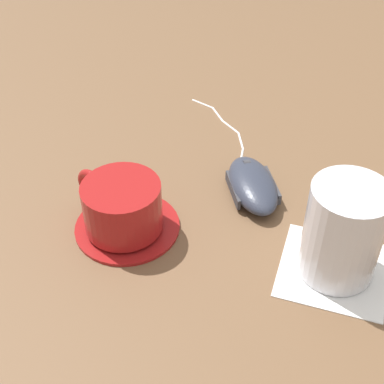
% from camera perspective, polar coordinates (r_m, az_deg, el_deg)
% --- Properties ---
extents(ground_plane, '(3.00, 3.00, 0.00)m').
position_cam_1_polar(ground_plane, '(0.62, 1.77, -5.99)').
color(ground_plane, brown).
extents(saucer, '(0.12, 0.12, 0.01)m').
position_cam_1_polar(saucer, '(0.64, -6.91, -3.56)').
color(saucer, maroon).
rests_on(saucer, ground).
extents(coffee_cup, '(0.09, 0.12, 0.06)m').
position_cam_1_polar(coffee_cup, '(0.62, -7.56, -1.44)').
color(coffee_cup, maroon).
rests_on(coffee_cup, saucer).
extents(computer_mouse, '(0.11, 0.13, 0.03)m').
position_cam_1_polar(computer_mouse, '(0.68, 6.50, 0.78)').
color(computer_mouse, '#2D3342').
rests_on(computer_mouse, ground).
extents(mouse_cable, '(0.09, 0.17, 0.00)m').
position_cam_1_polar(mouse_cable, '(0.81, 3.63, 6.93)').
color(mouse_cable, white).
rests_on(mouse_cable, ground).
extents(napkin_under_glass, '(0.15, 0.15, 0.00)m').
position_cam_1_polar(napkin_under_glass, '(0.61, 14.78, -8.00)').
color(napkin_under_glass, white).
rests_on(napkin_under_glass, ground).
extents(drinking_glass, '(0.08, 0.08, 0.11)m').
position_cam_1_polar(drinking_glass, '(0.57, 15.81, -4.09)').
color(drinking_glass, silver).
rests_on(drinking_glass, napkin_under_glass).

